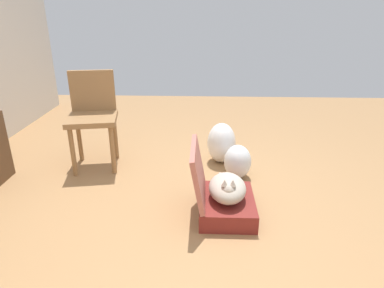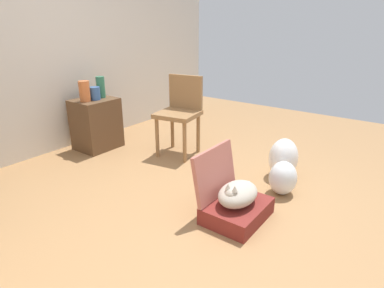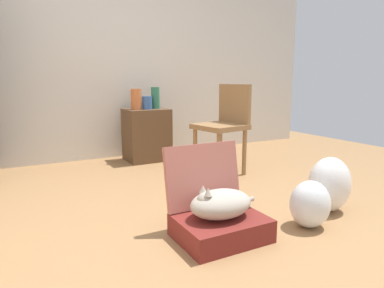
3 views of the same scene
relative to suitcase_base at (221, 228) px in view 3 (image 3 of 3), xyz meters
name	(u,v)px [view 3 (image 3 of 3)]	position (x,y,z in m)	size (l,w,h in m)	color
ground_plane	(174,222)	(-0.15, 0.36, -0.07)	(7.68, 7.68, 0.00)	#9E7247
wall_back	(92,52)	(-0.15, 2.62, 1.23)	(6.40, 0.15, 2.60)	silver
suitcase_base	(221,228)	(0.00, 0.00, 0.00)	(0.53, 0.42, 0.14)	maroon
suitcase_lid	(203,175)	(0.00, 0.22, 0.28)	(0.53, 0.42, 0.04)	#B26356
cat	(220,204)	(-0.01, 0.00, 0.16)	(0.48, 0.28, 0.21)	#B2A899
plastic_bag_white	(310,204)	(0.62, -0.13, 0.09)	(0.28, 0.25, 0.32)	silver
plastic_bag_clear	(329,184)	(0.96, 0.00, 0.14)	(0.33, 0.29, 0.41)	white
side_table	(147,135)	(0.36, 2.21, 0.24)	(0.50, 0.43, 0.63)	brown
vase_tall	(136,99)	(0.24, 2.20, 0.68)	(0.13, 0.13, 0.24)	#CC6B38
vase_short	(155,98)	(0.49, 2.22, 0.69)	(0.10, 0.10, 0.26)	#2D7051
vase_round	(147,103)	(0.36, 2.17, 0.63)	(0.12, 0.12, 0.15)	#38609E
chair	(225,123)	(0.86, 1.26, 0.46)	(0.52, 0.52, 0.92)	olive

